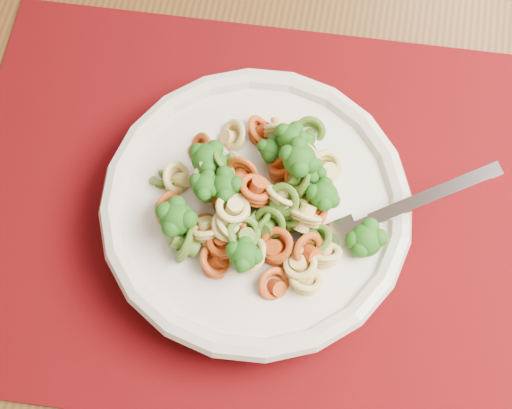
# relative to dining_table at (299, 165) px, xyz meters

# --- Properties ---
(dining_table) EXTENTS (1.57, 1.07, 0.71)m
(dining_table) POSITION_rel_dining_table_xyz_m (0.00, 0.00, 0.00)
(dining_table) COLOR brown
(dining_table) RESTS_ON ground
(placemat) EXTENTS (0.55, 0.45, 0.00)m
(placemat) POSITION_rel_dining_table_xyz_m (-0.04, -0.09, 0.09)
(placemat) COLOR #56030C
(placemat) RESTS_ON dining_table
(pasta_bowl) EXTENTS (0.27, 0.27, 0.05)m
(pasta_bowl) POSITION_rel_dining_table_xyz_m (-0.02, -0.11, 0.12)
(pasta_bowl) COLOR beige
(pasta_bowl) RESTS_ON placemat
(pasta_broccoli_heap) EXTENTS (0.22, 0.22, 0.06)m
(pasta_broccoli_heap) POSITION_rel_dining_table_xyz_m (-0.02, -0.11, 0.13)
(pasta_broccoli_heap) COLOR #EFCD76
(pasta_broccoli_heap) RESTS_ON pasta_bowl
(fork) EXTENTS (0.17, 0.12, 0.08)m
(fork) POSITION_rel_dining_table_xyz_m (0.06, -0.11, 0.13)
(fork) COLOR silver
(fork) RESTS_ON pasta_bowl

